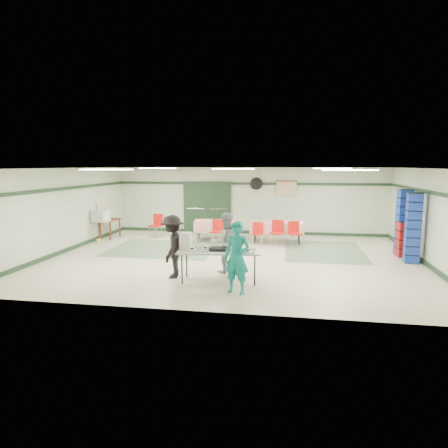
% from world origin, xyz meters
% --- Properties ---
extents(floor, '(11.00, 11.00, 0.00)m').
position_xyz_m(floor, '(0.00, 0.00, 0.00)').
color(floor, beige).
rests_on(floor, ground).
extents(ceiling, '(11.00, 11.00, 0.00)m').
position_xyz_m(ceiling, '(0.00, 0.00, 2.70)').
color(ceiling, silver).
rests_on(ceiling, wall_back).
extents(wall_back, '(11.00, 0.00, 11.00)m').
position_xyz_m(wall_back, '(0.00, 4.50, 1.35)').
color(wall_back, beige).
rests_on(wall_back, floor).
extents(wall_front, '(11.00, 0.00, 11.00)m').
position_xyz_m(wall_front, '(0.00, -4.50, 1.35)').
color(wall_front, beige).
rests_on(wall_front, floor).
extents(wall_left, '(0.00, 9.00, 9.00)m').
position_xyz_m(wall_left, '(-5.50, 0.00, 1.35)').
color(wall_left, beige).
rests_on(wall_left, floor).
extents(wall_right, '(0.00, 9.00, 9.00)m').
position_xyz_m(wall_right, '(5.50, 0.00, 1.35)').
color(wall_right, beige).
rests_on(wall_right, floor).
extents(trim_back, '(11.00, 0.06, 0.10)m').
position_xyz_m(trim_back, '(0.00, 4.47, 2.05)').
color(trim_back, '#1C331F').
rests_on(trim_back, wall_back).
extents(baseboard_back, '(11.00, 0.06, 0.12)m').
position_xyz_m(baseboard_back, '(0.00, 4.47, 0.06)').
color(baseboard_back, '#1C331F').
rests_on(baseboard_back, floor).
extents(trim_left, '(0.06, 9.00, 0.10)m').
position_xyz_m(trim_left, '(-5.47, 0.00, 2.05)').
color(trim_left, '#1C331F').
rests_on(trim_left, wall_back).
extents(baseboard_left, '(0.06, 9.00, 0.12)m').
position_xyz_m(baseboard_left, '(-5.47, 0.00, 0.06)').
color(baseboard_left, '#1C331F').
rests_on(baseboard_left, floor).
extents(trim_right, '(0.06, 9.00, 0.10)m').
position_xyz_m(trim_right, '(5.47, 0.00, 2.05)').
color(trim_right, '#1C331F').
rests_on(trim_right, wall_back).
extents(baseboard_right, '(0.06, 9.00, 0.12)m').
position_xyz_m(baseboard_right, '(5.47, 0.00, 0.06)').
color(baseboard_right, '#1C331F').
rests_on(baseboard_right, floor).
extents(green_patch_a, '(3.50, 3.00, 0.01)m').
position_xyz_m(green_patch_a, '(-2.50, 1.00, 0.00)').
color(green_patch_a, '#5B7A59').
rests_on(green_patch_a, floor).
extents(green_patch_b, '(2.50, 3.50, 0.01)m').
position_xyz_m(green_patch_b, '(2.80, 1.50, 0.00)').
color(green_patch_b, '#5B7A59').
rests_on(green_patch_b, floor).
extents(double_door_left, '(0.90, 0.06, 2.10)m').
position_xyz_m(double_door_left, '(-2.20, 4.44, 1.05)').
color(double_door_left, gray).
rests_on(double_door_left, floor).
extents(double_door_right, '(0.90, 0.06, 2.10)m').
position_xyz_m(double_door_right, '(-1.25, 4.44, 1.05)').
color(double_door_right, gray).
rests_on(double_door_right, floor).
extents(door_frame, '(2.00, 0.03, 2.15)m').
position_xyz_m(door_frame, '(-1.73, 4.42, 1.05)').
color(door_frame, '#1C331F').
rests_on(door_frame, floor).
extents(wall_fan, '(0.50, 0.10, 0.50)m').
position_xyz_m(wall_fan, '(0.30, 4.44, 2.05)').
color(wall_fan, black).
rests_on(wall_fan, wall_back).
extents(scroll_banner, '(0.80, 0.02, 0.60)m').
position_xyz_m(scroll_banner, '(1.50, 4.44, 1.85)').
color(scroll_banner, '#D8C287').
rests_on(scroll_banner, wall_back).
extents(serving_table, '(2.04, 0.97, 0.76)m').
position_xyz_m(serving_table, '(0.01, -2.43, 0.72)').
color(serving_table, '#B3B3AE').
rests_on(serving_table, floor).
extents(sheet_tray_right, '(0.64, 0.51, 0.02)m').
position_xyz_m(sheet_tray_right, '(0.58, -2.53, 0.77)').
color(sheet_tray_right, silver).
rests_on(sheet_tray_right, serving_table).
extents(sheet_tray_mid, '(0.61, 0.48, 0.02)m').
position_xyz_m(sheet_tray_mid, '(-0.09, -2.32, 0.77)').
color(sheet_tray_mid, silver).
rests_on(sheet_tray_mid, serving_table).
extents(sheet_tray_left, '(0.65, 0.51, 0.02)m').
position_xyz_m(sheet_tray_left, '(-0.55, -2.50, 0.77)').
color(sheet_tray_left, silver).
rests_on(sheet_tray_left, serving_table).
extents(baking_pan, '(0.52, 0.35, 0.08)m').
position_xyz_m(baking_pan, '(0.03, -2.44, 0.80)').
color(baking_pan, black).
rests_on(baking_pan, serving_table).
extents(foam_box_stack, '(0.28, 0.26, 0.41)m').
position_xyz_m(foam_box_stack, '(-0.83, -2.43, 0.97)').
color(foam_box_stack, white).
rests_on(foam_box_stack, serving_table).
extents(volunteer_teal, '(0.66, 0.52, 1.60)m').
position_xyz_m(volunteer_teal, '(0.55, -3.28, 0.80)').
color(volunteer_teal, '#127F7A').
rests_on(volunteer_teal, floor).
extents(volunteer_grey, '(0.93, 0.84, 1.58)m').
position_xyz_m(volunteer_grey, '(0.03, -1.60, 0.79)').
color(volunteer_grey, '#99999F').
rests_on(volunteer_grey, floor).
extents(volunteer_dark, '(0.68, 1.07, 1.58)m').
position_xyz_m(volunteer_dark, '(-1.20, -2.30, 0.79)').
color(volunteer_dark, black).
rests_on(volunteer_dark, floor).
extents(dining_table_a, '(1.91, 0.87, 0.77)m').
position_xyz_m(dining_table_a, '(1.22, 2.71, 0.57)').
color(dining_table_a, red).
rests_on(dining_table_a, floor).
extents(dining_table_b, '(1.75, 0.93, 0.77)m').
position_xyz_m(dining_table_b, '(-0.98, 2.71, 0.57)').
color(dining_table_b, red).
rests_on(dining_table_b, floor).
extents(chair_a, '(0.50, 0.50, 0.89)m').
position_xyz_m(chair_a, '(1.23, 2.14, 0.55)').
color(chair_a, red).
rests_on(chair_a, floor).
extents(chair_b, '(0.38, 0.39, 0.80)m').
position_xyz_m(chair_b, '(0.56, 2.13, 0.49)').
color(chair_b, red).
rests_on(chair_b, floor).
extents(chair_c, '(0.53, 0.53, 0.87)m').
position_xyz_m(chair_c, '(1.84, 2.13, 0.53)').
color(chair_c, red).
rests_on(chair_c, floor).
extents(chair_d, '(0.47, 0.47, 0.87)m').
position_xyz_m(chair_d, '(-0.89, 2.14, 0.53)').
color(chair_d, red).
rests_on(chair_d, floor).
extents(chair_loose_a, '(0.52, 0.52, 0.79)m').
position_xyz_m(chair_loose_a, '(-2.79, 3.17, 0.48)').
color(chair_loose_a, red).
rests_on(chair_loose_a, floor).
extents(chair_loose_b, '(0.53, 0.53, 0.91)m').
position_xyz_m(chair_loose_b, '(-3.43, 2.99, 0.56)').
color(chair_loose_b, red).
rests_on(chair_loose_b, floor).
extents(crate_stack_blue_a, '(0.42, 0.42, 2.06)m').
position_xyz_m(crate_stack_blue_a, '(5.15, 1.30, 1.03)').
color(crate_stack_blue_a, navy).
rests_on(crate_stack_blue_a, floor).
extents(crate_stack_red, '(0.44, 0.44, 1.09)m').
position_xyz_m(crate_stack_red, '(5.15, 1.08, 0.54)').
color(crate_stack_red, maroon).
rests_on(crate_stack_red, floor).
extents(crate_stack_blue_b, '(0.43, 0.43, 2.02)m').
position_xyz_m(crate_stack_blue_b, '(5.15, 0.30, 1.01)').
color(crate_stack_blue_b, navy).
rests_on(crate_stack_blue_b, floor).
extents(printer_table, '(0.63, 0.88, 0.74)m').
position_xyz_m(printer_table, '(-5.15, 2.53, 0.63)').
color(printer_table, brown).
rests_on(printer_table, floor).
extents(office_printer, '(0.59, 0.53, 0.42)m').
position_xyz_m(office_printer, '(-5.15, 1.81, 0.95)').
color(office_printer, '#B8B9B4').
rests_on(office_printer, printer_table).
extents(broom, '(0.08, 0.23, 1.41)m').
position_xyz_m(broom, '(-5.23, 1.75, 0.73)').
color(broom, brown).
rests_on(broom, floor).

